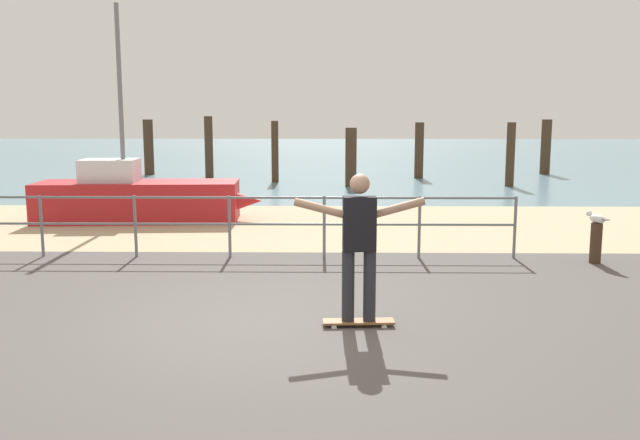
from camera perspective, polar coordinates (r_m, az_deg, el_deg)
name	(u,v)px	position (r m, az deg, el deg)	size (l,w,h in m)	color
ground_plane	(268,356)	(6.82, -4.45, -11.43)	(24.00, 10.00, 0.04)	#514C49
beach_strip	(302,225)	(14.57, -1.51, -0.46)	(24.00, 6.00, 0.04)	tan
sea_surface	(321,153)	(42.44, 0.12, 5.69)	(72.00, 50.00, 0.04)	slate
railing_fence	(182,217)	(11.37, -11.60, 0.26)	(11.05, 0.05, 1.05)	slate
sailboat	(146,199)	(15.52, -14.55, 1.77)	(5.01, 1.68, 4.74)	#B21E23
skateboard	(359,322)	(7.65, 3.28, -8.60)	(0.81, 0.25, 0.08)	brown
skateboarder	(359,239)	(7.42, 3.35, -1.59)	(1.45, 0.22, 1.65)	#26262B
bollard_short	(596,244)	(11.60, 22.33, -1.87)	(0.18, 0.18, 0.67)	#422D1E
seagull	(597,218)	(11.55, 22.39, 0.15)	(0.25, 0.47, 0.18)	white
groyne_post_0	(149,147)	(27.64, -14.32, 5.98)	(0.39, 0.39, 2.19)	#422D1E
groyne_post_1	(209,147)	(25.79, -9.40, 6.09)	(0.31, 0.31, 2.32)	#422D1E
groyne_post_2	(275,152)	(23.78, -3.84, 5.77)	(0.25, 0.25, 2.17)	#422D1E
groyne_post_3	(351,157)	(22.35, 2.64, 5.32)	(0.37, 0.37, 1.95)	#422D1E
groyne_post_4	(419,151)	(25.51, 8.40, 5.83)	(0.33, 0.33, 2.10)	#422D1E
groyne_post_5	(510,155)	(23.15, 15.83, 5.33)	(0.28, 0.28, 2.13)	#422D1E
groyne_post_6	(546,147)	(28.39, 18.58, 5.86)	(0.39, 0.39, 2.19)	#422D1E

